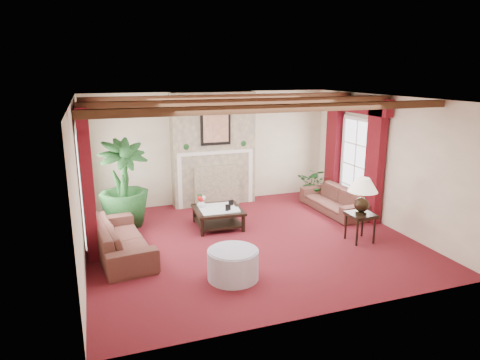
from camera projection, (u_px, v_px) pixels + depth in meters
name	position (u px, v px, depth m)	size (l,w,h in m)	color
floor	(250.00, 240.00, 8.25)	(6.00, 6.00, 0.00)	#500E18
ceiling	(251.00, 98.00, 7.58)	(6.00, 6.00, 0.00)	white
back_wall	(211.00, 148.00, 10.43)	(6.00, 0.02, 2.70)	beige
left_wall	(79.00, 186.00, 6.96)	(0.02, 5.50, 2.70)	beige
right_wall	(386.00, 161.00, 8.88)	(0.02, 5.50, 2.70)	beige
ceiling_beams	(251.00, 102.00, 7.60)	(6.00, 3.00, 0.12)	#3D2113
fireplace	(212.00, 92.00, 9.91)	(2.00, 0.52, 2.70)	tan
french_door_left	(77.00, 131.00, 7.69)	(0.10, 1.10, 2.16)	white
french_door_right	(359.00, 119.00, 9.59)	(0.10, 1.10, 2.16)	white
curtains_left	(82.00, 107.00, 7.62)	(0.20, 2.40, 2.55)	#4F0A10
curtains_right	(356.00, 100.00, 9.45)	(0.20, 2.40, 2.55)	#4F0A10
sofa_left	(121.00, 233.00, 7.51)	(0.86, 2.16, 0.82)	#380F17
sofa_right	(334.00, 196.00, 9.86)	(0.63, 1.93, 0.75)	#380F17
potted_palm	(125.00, 202.00, 8.93)	(1.42, 2.01, 1.02)	black
small_plant	(314.00, 188.00, 10.73)	(1.14, 1.14, 0.66)	black
coffee_table	(218.00, 218.00, 8.93)	(0.97, 0.97, 0.40)	black
side_table	(360.00, 227.00, 8.16)	(0.47, 0.47, 0.56)	black
ottoman	(233.00, 264.00, 6.69)	(0.81, 0.81, 0.47)	#A6A0B6
table_lamp	(362.00, 195.00, 8.01)	(0.56, 0.56, 0.71)	black
flower_vase	(201.00, 204.00, 8.94)	(0.19, 0.20, 0.17)	silver
book	(228.00, 203.00, 8.71)	(0.23, 0.06, 0.31)	black
photo_frame_a	(228.00, 208.00, 8.70)	(0.11, 0.02, 0.15)	black
photo_frame_b	(231.00, 203.00, 9.04)	(0.10, 0.02, 0.13)	black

